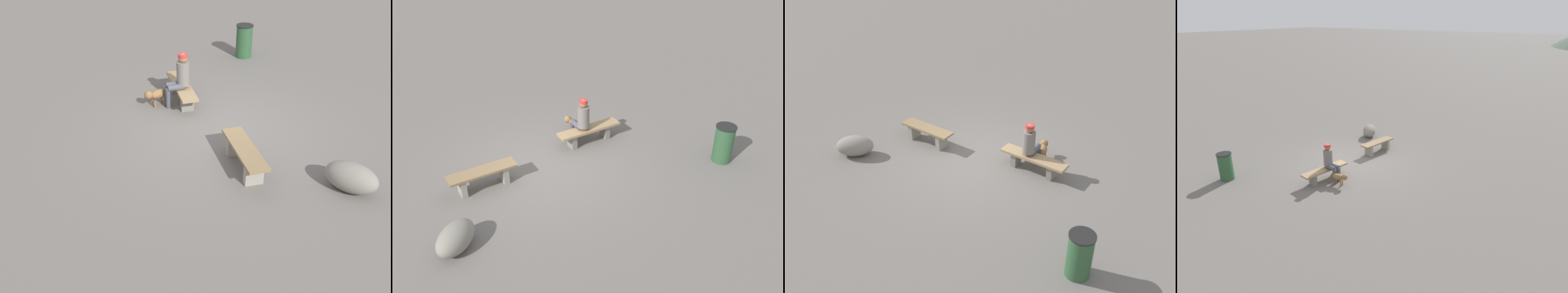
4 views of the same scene
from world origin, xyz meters
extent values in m
cube|color=slate|center=(0.00, 0.00, -0.03)|extent=(210.00, 210.00, 0.06)
cube|color=gray|center=(-2.03, 0.29, 0.21)|extent=(0.19, 0.37, 0.42)
cube|color=gray|center=(-1.05, 0.13, 0.21)|extent=(0.19, 0.37, 0.42)
cube|color=#8C704C|center=(-1.54, 0.21, 0.44)|extent=(1.61, 0.67, 0.05)
cube|color=gray|center=(1.10, 0.24, 0.19)|extent=(0.19, 0.31, 0.37)
cube|color=gray|center=(2.11, 0.06, 0.19)|extent=(0.19, 0.31, 0.37)
cube|color=#A3845B|center=(1.61, 0.15, 0.40)|extent=(1.78, 0.68, 0.06)
cylinder|color=slate|center=(1.44, 0.18, 0.80)|extent=(0.31, 0.31, 0.57)
sphere|color=#A3704C|center=(1.44, 0.18, 1.18)|extent=(0.22, 0.22, 0.22)
cylinder|color=red|center=(1.44, 0.18, 1.24)|extent=(0.23, 0.23, 0.08)
cylinder|color=#4C4C56|center=(1.55, 0.37, 0.51)|extent=(0.19, 0.42, 0.15)
cylinder|color=#4C4C56|center=(1.57, 0.58, 0.25)|extent=(0.11, 0.11, 0.51)
cylinder|color=#4C4C56|center=(1.38, 0.39, 0.51)|extent=(0.19, 0.42, 0.15)
cylinder|color=#4C4C56|center=(1.40, 0.59, 0.25)|extent=(0.11, 0.11, 0.51)
ellipsoid|color=olive|center=(1.64, 0.76, 0.30)|extent=(0.29, 0.44, 0.22)
sphere|color=olive|center=(1.59, 1.01, 0.35)|extent=(0.21, 0.21, 0.21)
cylinder|color=olive|center=(1.55, 0.88, 0.10)|extent=(0.04, 0.04, 0.19)
cylinder|color=olive|center=(1.67, 0.90, 0.10)|extent=(0.04, 0.04, 0.19)
cylinder|color=olive|center=(1.60, 0.62, 0.10)|extent=(0.04, 0.04, 0.19)
cylinder|color=olive|center=(1.72, 0.64, 0.10)|extent=(0.04, 0.04, 0.19)
cylinder|color=olive|center=(1.68, 0.52, 0.33)|extent=(0.05, 0.12, 0.15)
cylinder|color=#2D5633|center=(3.52, -2.69, 0.47)|extent=(0.47, 0.47, 0.93)
cylinder|color=black|center=(3.52, -2.69, 0.95)|extent=(0.50, 0.50, 0.03)
ellipsoid|color=gray|center=(-2.92, -1.19, 0.28)|extent=(1.12, 0.97, 0.56)
camera|label=1|loc=(-7.64, 4.07, 5.12)|focal=41.66mm
camera|label=2|loc=(-5.16, -7.53, 6.15)|focal=40.97mm
camera|label=3|loc=(4.43, -8.75, 6.39)|focal=40.72mm
camera|label=4|loc=(9.25, 7.50, 5.38)|focal=30.92mm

